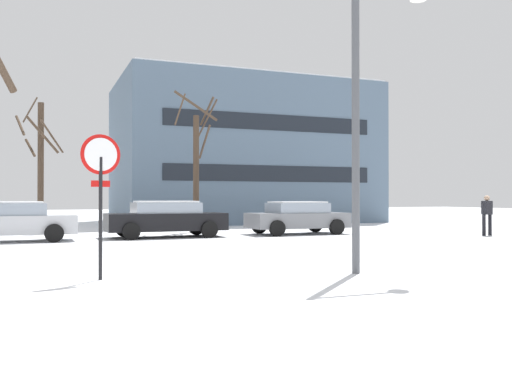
{
  "coord_description": "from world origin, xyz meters",
  "views": [
    {
      "loc": [
        -1.78,
        -12.38,
        1.55
      ],
      "look_at": [
        5.17,
        5.24,
        1.73
      ],
      "focal_mm": 38.75,
      "sensor_mm": 36.0,
      "label": 1
    }
  ],
  "objects": [
    {
      "name": "stop_sign",
      "position": [
        -0.7,
        -1.67,
        1.92
      ],
      "size": [
        0.75,
        0.18,
        2.73
      ],
      "color": "black",
      "rests_on": "ground"
    },
    {
      "name": "parked_car_black",
      "position": [
        2.81,
        8.78,
        0.73
      ],
      "size": [
        4.55,
        2.06,
        1.41
      ],
      "color": "black",
      "rests_on": "ground"
    },
    {
      "name": "road_surface",
      "position": [
        0.0,
        3.45,
        0.0
      ],
      "size": [
        80.0,
        8.9,
        0.0
      ],
      "color": "silver",
      "rests_on": "ground"
    },
    {
      "name": "tree_far_right",
      "position": [
        -1.75,
        12.11,
        3.0
      ],
      "size": [
        1.93,
        1.7,
        5.81
      ],
      "color": "#423326",
      "rests_on": "ground"
    },
    {
      "name": "building_far_right",
      "position": [
        10.39,
        21.01,
        4.36
      ],
      "size": [
        15.5,
        10.06,
        8.73
      ],
      "color": "slate",
      "rests_on": "ground"
    },
    {
      "name": "pedestrian_crossing",
      "position": [
        15.09,
        4.94,
        0.95
      ],
      "size": [
        0.53,
        0.46,
        1.63
      ],
      "color": "black",
      "rests_on": "ground"
    },
    {
      "name": "ground_plane",
      "position": [
        0.0,
        0.0,
        0.0
      ],
      "size": [
        120.0,
        120.0,
        0.0
      ],
      "primitive_type": "plane",
      "color": "white"
    },
    {
      "name": "tree_far_left",
      "position": [
        4.78,
        11.48,
        3.09
      ],
      "size": [
        2.11,
        2.25,
        6.36
      ],
      "color": "#423326",
      "rests_on": "ground"
    },
    {
      "name": "parked_car_gray",
      "position": [
        8.37,
        8.6,
        0.71
      ],
      "size": [
        4.17,
        2.12,
        1.37
      ],
      "color": "slate",
      "rests_on": "ground"
    },
    {
      "name": "street_lamp",
      "position": [
        4.54,
        -2.66,
        3.77
      ],
      "size": [
        1.83,
        0.36,
        6.22
      ],
      "color": "#4C4F54",
      "rests_on": "ground"
    },
    {
      "name": "parked_car_silver",
      "position": [
        -2.74,
        8.63,
        0.73
      ],
      "size": [
        4.49,
        2.06,
        1.4
      ],
      "color": "silver",
      "rests_on": "ground"
    }
  ]
}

